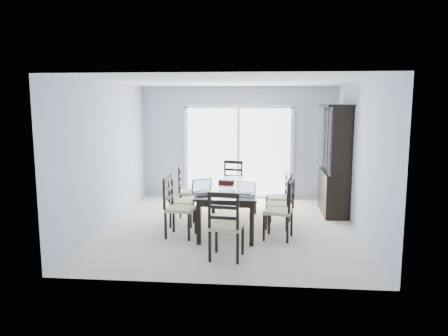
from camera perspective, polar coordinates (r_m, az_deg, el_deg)
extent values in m
plane|color=beige|center=(7.99, 0.79, -7.71)|extent=(5.00, 5.00, 0.00)
plane|color=white|center=(7.67, 0.83, 11.25)|extent=(5.00, 5.00, 0.00)
cube|color=#A7B6C7|center=(10.21, 1.90, 3.33)|extent=(4.50, 0.02, 2.60)
cube|color=#A7B6C7|center=(8.21, -15.05, 1.70)|extent=(0.02, 5.00, 2.60)
cube|color=#A7B6C7|center=(7.88, 17.36, 1.31)|extent=(0.02, 5.00, 2.60)
cube|color=gray|center=(11.40, 2.16, -2.96)|extent=(4.50, 2.00, 0.10)
cube|color=#99999E|center=(12.28, 2.43, 0.73)|extent=(4.50, 0.06, 1.10)
cube|color=black|center=(7.82, 0.80, -2.58)|extent=(1.00, 2.20, 0.04)
cube|color=black|center=(7.83, 0.80, -3.01)|extent=(0.88, 2.08, 0.10)
cube|color=black|center=(6.99, -3.31, -7.22)|extent=(0.07, 0.07, 0.69)
cube|color=black|center=(6.92, 3.65, -7.40)|extent=(0.07, 0.07, 0.69)
cube|color=black|center=(8.91, -1.40, -3.69)|extent=(0.07, 0.07, 0.69)
cube|color=black|center=(8.86, 4.02, -3.79)|extent=(0.07, 0.07, 0.69)
cube|color=black|center=(9.19, 14.03, -3.06)|extent=(0.45, 1.30, 0.85)
cube|color=black|center=(9.04, 14.47, 3.62)|extent=(0.38, 1.30, 1.30)
cube|color=black|center=(9.00, 14.45, 7.91)|extent=(0.50, 1.38, 0.05)
cube|color=black|center=(8.60, 13.63, 3.40)|extent=(0.02, 0.36, 1.18)
cube|color=black|center=(9.01, 13.25, 3.65)|extent=(0.02, 0.36, 1.18)
cube|color=black|center=(9.43, 12.90, 3.88)|extent=(0.02, 0.36, 1.18)
cube|color=silver|center=(10.21, 1.89, 1.92)|extent=(2.40, 0.02, 2.10)
cube|color=white|center=(10.13, 1.92, 8.05)|extent=(2.52, 0.05, 0.08)
cube|color=white|center=(10.20, 1.88, 1.91)|extent=(0.06, 0.05, 2.10)
cube|color=white|center=(10.37, 1.86, -3.72)|extent=(2.52, 0.05, 0.05)
cube|color=black|center=(7.68, -6.60, -6.72)|extent=(0.04, 0.04, 0.45)
cube|color=black|center=(7.32, -7.62, -7.52)|extent=(0.04, 0.04, 0.45)
cube|color=black|center=(7.56, -3.72, -6.92)|extent=(0.04, 0.04, 0.45)
cube|color=black|center=(7.20, -4.61, -7.76)|extent=(0.04, 0.04, 0.45)
cube|color=tan|center=(7.37, -5.67, -5.34)|extent=(0.49, 0.49, 0.05)
cube|color=black|center=(8.30, -6.57, -5.65)|extent=(0.04, 0.04, 0.42)
cube|color=black|center=(7.95, -7.02, -6.31)|extent=(0.04, 0.04, 0.42)
cube|color=black|center=(8.25, -4.02, -5.71)|extent=(0.04, 0.04, 0.42)
cube|color=black|center=(7.89, -4.36, -6.38)|extent=(0.04, 0.04, 0.42)
cube|color=tan|center=(8.04, -5.51, -4.40)|extent=(0.42, 0.42, 0.05)
cube|color=black|center=(8.97, -5.62, -4.46)|extent=(0.04, 0.04, 0.45)
cube|color=black|center=(8.58, -5.72, -5.06)|extent=(0.04, 0.04, 0.45)
cube|color=black|center=(8.96, -3.10, -4.44)|extent=(0.04, 0.04, 0.45)
cube|color=black|center=(8.58, -3.08, -5.04)|extent=(0.04, 0.04, 0.45)
cube|color=tan|center=(8.71, -4.40, -3.15)|extent=(0.50, 0.50, 0.05)
cube|color=black|center=(7.14, 8.30, -8.02)|extent=(0.04, 0.04, 0.44)
cube|color=black|center=(7.50, 8.82, -7.19)|extent=(0.04, 0.04, 0.44)
cube|color=black|center=(7.21, 5.24, -7.79)|extent=(0.04, 0.04, 0.44)
cube|color=black|center=(7.57, 5.91, -6.98)|extent=(0.04, 0.04, 0.44)
cube|color=tan|center=(7.29, 7.10, -5.64)|extent=(0.51, 0.51, 0.05)
cube|color=black|center=(7.78, 8.16, -6.72)|extent=(0.04, 0.04, 0.40)
cube|color=black|center=(8.13, 8.34, -6.06)|extent=(0.04, 0.04, 0.40)
cube|color=black|center=(7.81, 5.54, -6.61)|extent=(0.04, 0.04, 0.40)
cube|color=black|center=(8.16, 5.84, -5.96)|extent=(0.04, 0.04, 0.40)
cube|color=tan|center=(7.91, 7.00, -4.76)|extent=(0.44, 0.44, 0.05)
cube|color=black|center=(8.37, 8.53, -5.61)|extent=(0.04, 0.04, 0.41)
cube|color=black|center=(8.70, 7.92, -5.03)|extent=(0.04, 0.04, 0.41)
cube|color=black|center=(8.28, 6.10, -5.71)|extent=(0.04, 0.04, 0.41)
cube|color=black|center=(8.62, 5.58, -5.11)|extent=(0.04, 0.04, 0.41)
cube|color=tan|center=(8.44, 7.06, -3.86)|extent=(0.47, 0.47, 0.05)
cube|color=black|center=(6.28, -1.86, -10.22)|extent=(0.04, 0.04, 0.45)
cube|color=black|center=(6.20, 1.80, -10.48)|extent=(0.04, 0.04, 0.45)
cube|color=black|center=(6.65, -0.99, -9.12)|extent=(0.04, 0.04, 0.45)
cube|color=black|center=(6.57, 2.46, -9.35)|extent=(0.04, 0.04, 0.45)
cube|color=tan|center=(6.34, 0.35, -7.61)|extent=(0.50, 0.50, 0.05)
cube|color=black|center=(9.55, 2.30, -3.62)|extent=(0.04, 0.04, 0.44)
cube|color=black|center=(9.66, 0.09, -3.48)|extent=(0.04, 0.04, 0.44)
cube|color=black|center=(9.19, 1.66, -4.12)|extent=(0.04, 0.04, 0.44)
cube|color=black|center=(9.30, -0.63, -3.96)|extent=(0.04, 0.04, 0.44)
cube|color=tan|center=(9.38, 0.86, -2.34)|extent=(0.51, 0.51, 0.05)
cube|color=black|center=(7.14, -2.43, -3.43)|extent=(0.43, 0.40, 0.02)
cube|color=silver|center=(7.12, -2.44, -2.47)|extent=(0.29, 0.20, 0.19)
cube|color=#B0B0B2|center=(7.09, 2.62, -3.54)|extent=(0.36, 0.29, 0.02)
cube|color=silver|center=(7.07, 2.63, -2.69)|extent=(0.27, 0.11, 0.17)
cube|color=maroon|center=(7.25, 0.37, -3.19)|extent=(0.27, 0.21, 0.03)
cube|color=gold|center=(7.25, 0.45, -3.02)|extent=(0.31, 0.27, 0.01)
cube|color=black|center=(6.95, 1.22, -3.81)|extent=(0.13, 0.07, 0.01)
cube|color=#51101E|center=(8.09, 0.31, -1.81)|extent=(0.29, 0.20, 0.07)
cube|color=maroon|center=(11.39, -0.68, -0.27)|extent=(2.18, 2.00, 0.95)
cube|color=gray|center=(11.32, -0.68, 2.27)|extent=(2.24, 2.07, 0.06)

